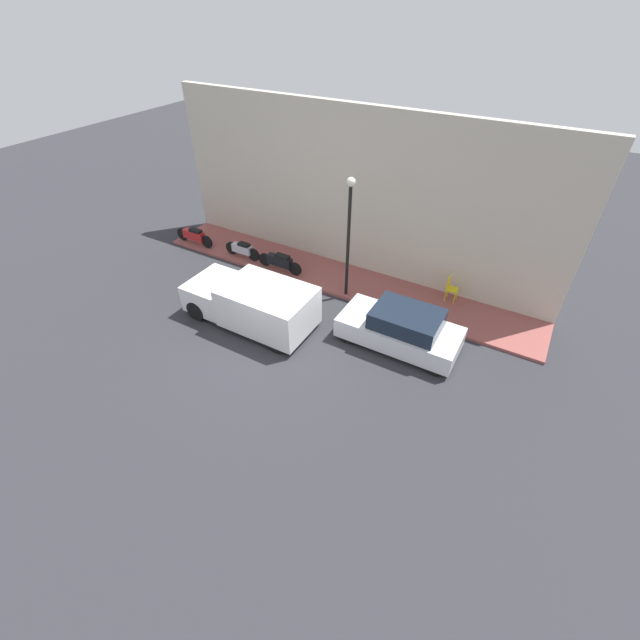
% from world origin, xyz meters
% --- Properties ---
extents(ground_plane, '(60.00, 60.00, 0.00)m').
position_xyz_m(ground_plane, '(0.00, 0.00, 0.00)').
color(ground_plane, '#2D2D33').
extents(sidewalk, '(2.29, 16.27, 0.11)m').
position_xyz_m(sidewalk, '(4.57, 0.00, 0.06)').
color(sidewalk, '#934C47').
rests_on(sidewalk, ground_plane).
extents(building_facade, '(0.30, 16.27, 6.42)m').
position_xyz_m(building_facade, '(5.87, 0.00, 3.21)').
color(building_facade, beige).
rests_on(building_facade, ground_plane).
extents(parked_car, '(1.78, 3.98, 1.42)m').
position_xyz_m(parked_car, '(2.06, -3.71, 0.67)').
color(parked_car, silver).
rests_on(parked_car, ground_plane).
extents(delivery_van, '(2.07, 4.72, 1.62)m').
position_xyz_m(delivery_van, '(0.60, 1.32, 0.85)').
color(delivery_van, white).
rests_on(delivery_van, ground_plane).
extents(motorcycle_red, '(0.30, 2.07, 0.75)m').
position_xyz_m(motorcycle_red, '(3.80, 7.05, 0.53)').
color(motorcycle_red, '#B21E1E').
rests_on(motorcycle_red, sidewalk).
extents(scooter_silver, '(0.30, 1.78, 0.71)m').
position_xyz_m(scooter_silver, '(3.92, 4.36, 0.51)').
color(scooter_silver, '#B7B7BF').
rests_on(scooter_silver, sidewalk).
extents(motorcycle_black, '(0.30, 2.09, 0.76)m').
position_xyz_m(motorcycle_black, '(3.84, 2.33, 0.53)').
color(motorcycle_black, black).
rests_on(motorcycle_black, sidewalk).
extents(streetlamp, '(0.31, 0.31, 4.58)m').
position_xyz_m(streetlamp, '(3.68, -0.85, 3.02)').
color(streetlamp, black).
rests_on(streetlamp, sidewalk).
extents(cafe_chair, '(0.40, 0.40, 0.98)m').
position_xyz_m(cafe_chair, '(5.29, -4.41, 0.68)').
color(cafe_chair, yellow).
rests_on(cafe_chair, sidewalk).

